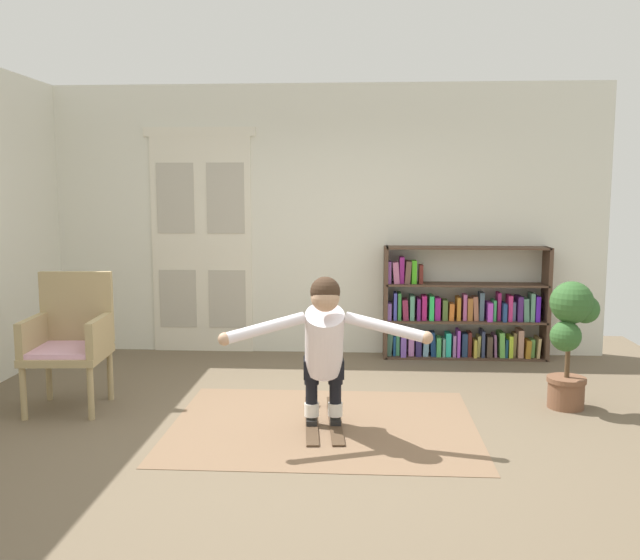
% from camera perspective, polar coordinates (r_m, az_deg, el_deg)
% --- Properties ---
extents(ground_plane, '(7.20, 7.20, 0.00)m').
position_cam_1_polar(ground_plane, '(5.20, -1.08, -12.50)').
color(ground_plane, brown).
extents(back_wall, '(6.00, 0.10, 2.90)m').
position_cam_1_polar(back_wall, '(7.49, 0.47, 4.96)').
color(back_wall, silver).
rests_on(back_wall, ground).
extents(double_door, '(1.22, 0.05, 2.45)m').
position_cam_1_polar(double_door, '(7.63, -9.79, 3.24)').
color(double_door, silver).
rests_on(double_door, ground).
extents(rug, '(2.30, 1.80, 0.01)m').
position_cam_1_polar(rug, '(5.33, 0.29, -11.93)').
color(rug, brown).
rests_on(rug, ground).
extents(bookshelf, '(1.72, 0.30, 1.19)m').
position_cam_1_polar(bookshelf, '(7.45, 11.57, -2.78)').
color(bookshelf, '#4D382A').
rests_on(bookshelf, ground).
extents(wicker_chair, '(0.64, 0.64, 1.10)m').
position_cam_1_polar(wicker_chair, '(5.98, -20.04, -4.49)').
color(wicker_chair, tan).
rests_on(wicker_chair, ground).
extents(potted_plant, '(0.40, 0.38, 1.06)m').
position_cam_1_polar(potted_plant, '(5.89, 20.10, -4.23)').
color(potted_plant, brown).
rests_on(potted_plant, ground).
extents(skis_pair, '(0.35, 0.97, 0.07)m').
position_cam_1_polar(skis_pair, '(5.36, 0.27, -11.63)').
color(skis_pair, '#4C3726').
rests_on(skis_pair, rug).
extents(person_skier, '(1.46, 0.69, 1.11)m').
position_cam_1_polar(person_skier, '(4.97, 0.36, -5.01)').
color(person_skier, white).
rests_on(person_skier, skis_pair).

